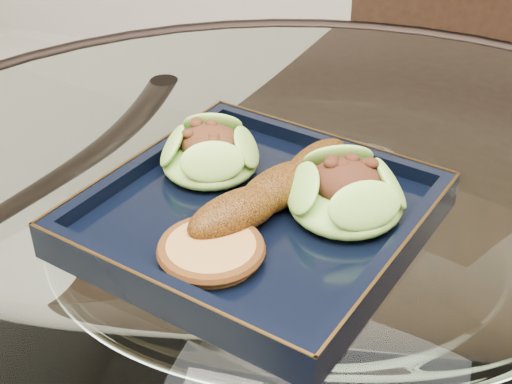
% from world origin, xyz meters
% --- Properties ---
extents(dining_chair, '(0.53, 0.53, 1.08)m').
position_xyz_m(dining_chair, '(0.07, 0.54, 0.60)').
color(dining_chair, black).
rests_on(dining_chair, ground).
extents(navy_plate, '(0.32, 0.32, 0.02)m').
position_xyz_m(navy_plate, '(-0.06, 0.02, 0.77)').
color(navy_plate, black).
rests_on(navy_plate, dining_table).
extents(lettuce_wrap_left, '(0.09, 0.09, 0.03)m').
position_xyz_m(lettuce_wrap_left, '(-0.12, 0.07, 0.80)').
color(lettuce_wrap_left, '#67A02E').
rests_on(lettuce_wrap_left, navy_plate).
extents(lettuce_wrap_right, '(0.11, 0.11, 0.04)m').
position_xyz_m(lettuce_wrap_right, '(0.02, 0.04, 0.80)').
color(lettuce_wrap_right, '#54932A').
rests_on(lettuce_wrap_right, navy_plate).
extents(roasted_plantain, '(0.11, 0.19, 0.04)m').
position_xyz_m(roasted_plantain, '(-0.04, 0.04, 0.80)').
color(roasted_plantain, '#62330A').
rests_on(roasted_plantain, navy_plate).
extents(crumb_patty, '(0.08, 0.08, 0.01)m').
position_xyz_m(crumb_patty, '(-0.07, -0.05, 0.79)').
color(crumb_patty, '#B87C3D').
rests_on(crumb_patty, navy_plate).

